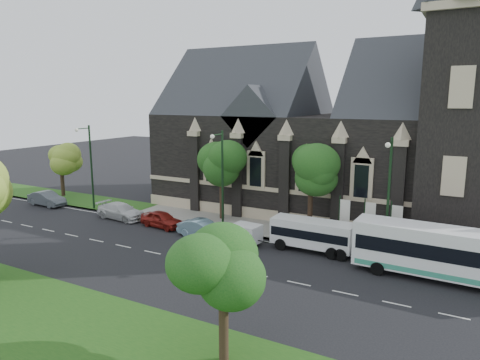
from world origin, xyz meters
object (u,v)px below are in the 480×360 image
Objects in this scene: tree_walk_right at (315,168)px; box_trailer at (246,234)px; street_lamp_far at (90,163)px; car_far_white at (121,211)px; banner_flag_right at (394,222)px; banner_flag_left at (343,216)px; shuttle_bus at (313,233)px; tree_park_east at (229,264)px; banner_flag_center at (368,219)px; car_far_red at (162,219)px; street_lamp_mid at (221,175)px; tree_walk_left at (224,162)px; tour_coach at (450,254)px; car_far_grey at (47,199)px; sedan at (203,229)px; street_lamp_near at (388,192)px; tree_walk_far at (63,159)px.

box_trailer is at bearing -122.08° from tree_walk_right.
car_far_white is (5.08, -1.07, -4.34)m from street_lamp_far.
banner_flag_left is at bearing 180.00° from banner_flag_right.
shuttle_bus is at bearing 19.39° from box_trailer.
tree_park_east reaches higher than banner_flag_center.
tree_walk_right is 14.65m from car_far_red.
car_far_white is (-10.92, -1.07, -4.34)m from street_lamp_mid.
shuttle_bus is (-3.55, -2.80, -0.95)m from banner_flag_center.
tree_walk_left is 1.91× the size of banner_flag_center.
street_lamp_mid is 18.79m from tour_coach.
car_far_grey is at bearing 95.36° from car_far_red.
tree_walk_left is 4.08m from street_lamp_mid.
tree_walk_right reaches higher than shuttle_bus.
street_lamp_mid reaches higher than tree_walk_right.
tree_walk_left is 1.20× the size of shuttle_bus.
banner_flag_left is (10.29, 1.91, -2.73)m from street_lamp_mid.
tree_park_east is at bearing -59.65° from box_trailer.
sedan is 5.00m from car_far_red.
street_lamp_near is 0.75× the size of tour_coach.
banner_flag_center is 23.45m from car_far_white.
tour_coach is at bearing 60.00° from tree_park_east.
banner_flag_center is 9.70m from box_trailer.
tree_walk_right is 1.24× the size of tree_walk_far.
tour_coach is at bearing -84.98° from car_far_red.
tree_walk_left is at bearing -75.17° from car_far_grey.
tour_coach is 14.83m from box_trailer.
banner_flag_left reaches higher than box_trailer.
tree_walk_left is at bearing 14.26° from street_lamp_far.
banner_flag_left is 9.09m from tour_coach.
tour_coach is 1.89× the size of shuttle_bus.
banner_flag_center is at bearing -1.86° from tree_walk_far.
tree_walk_left is at bearing 173.11° from banner_flag_center.
tour_coach is 19.05m from sedan.
car_far_red is at bearing -175.91° from street_lamp_near.
street_lamp_far is 7.44m from car_far_grey.
box_trailer is at bearing -154.93° from banner_flag_center.
banner_flag_center is 0.33× the size of tour_coach.
street_lamp_far is 30.47m from banner_flag_right.
street_lamp_far reaches higher than shuttle_bus.
tree_walk_right is at bearing 63.48° from box_trailer.
tree_walk_left reaches higher than car_far_red.
tree_park_east is 15.91m from shuttle_bus.
banner_flag_left and banner_flag_center have the same top height.
shuttle_bus is at bearing -71.30° from tree_walk_right.
banner_flag_left is 0.63× the size of shuttle_bus.
sedan is (-12.92, -3.99, -1.63)m from banner_flag_center.
tree_walk_left reaches higher than banner_flag_left.
tree_park_east is at bearing -140.22° from sedan.
street_lamp_far reaches higher than tree_walk_far.
tour_coach is 2.53× the size of car_far_grey.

